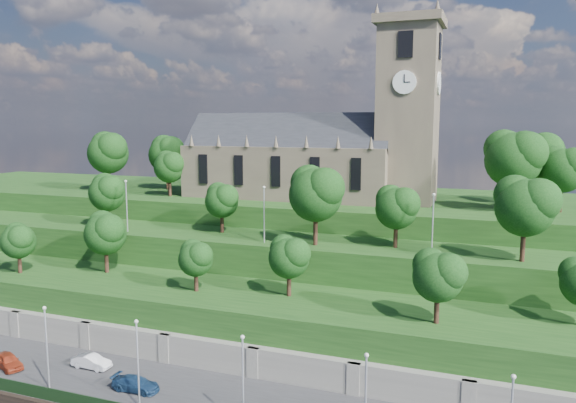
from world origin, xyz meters
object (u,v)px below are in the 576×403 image
at_px(car_left, 8,361).
at_px(car_right, 136,384).
at_px(church, 320,149).
at_px(car_middle, 92,362).

bearing_deg(car_left, car_right, -65.63).
bearing_deg(car_right, church, -7.83).
relative_size(car_left, car_middle, 1.04).
relative_size(car_middle, car_right, 0.90).
height_order(church, car_right, church).
distance_m(church, car_middle, 45.01).
height_order(car_left, car_right, car_left).
bearing_deg(church, car_middle, -107.22).
xyz_separation_m(church, car_left, (-19.89, -41.49, -19.79)).
relative_size(church, car_middle, 9.35).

